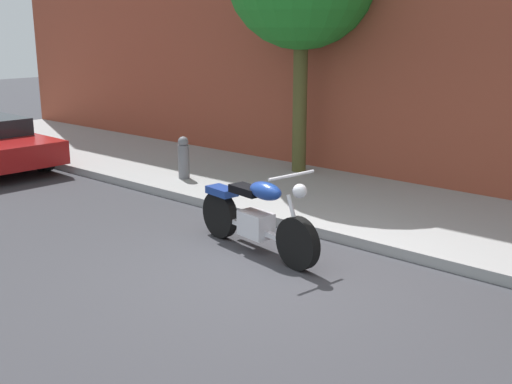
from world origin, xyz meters
name	(u,v)px	position (x,y,z in m)	size (l,w,h in m)	color
ground_plane	(264,274)	(0.00, 0.00, 0.00)	(60.00, 60.00, 0.00)	#38383D
sidewalk	(394,212)	(0.00, 3.06, 0.07)	(25.51, 3.17, 0.14)	#979797
motorcycle	(256,217)	(-0.56, 0.50, 0.46)	(2.17, 0.75, 1.14)	black
fire_hydrant	(184,161)	(-3.84, 2.26, 0.46)	(0.20, 0.20, 0.91)	slate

